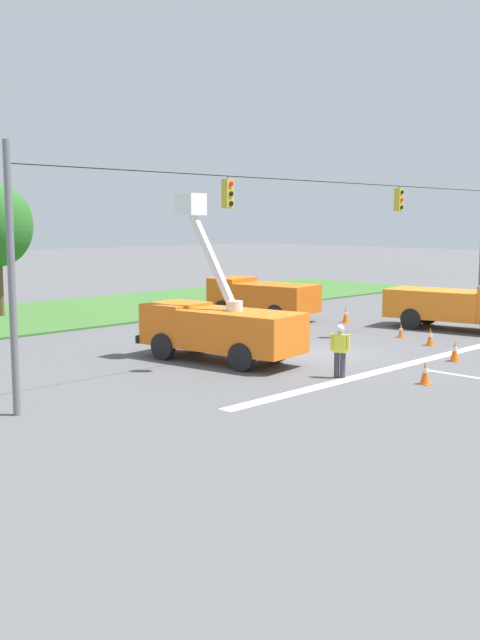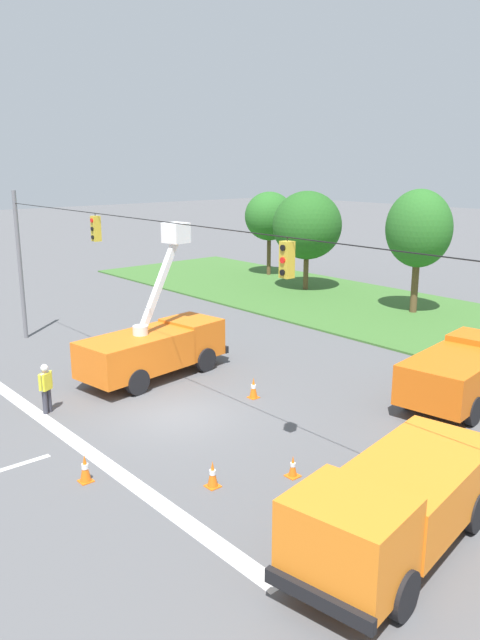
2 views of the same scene
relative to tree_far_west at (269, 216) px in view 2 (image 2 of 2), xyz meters
name	(u,v)px [view 2 (image 2 of 2)]	position (x,y,z in m)	size (l,w,h in m)	color
ground_plane	(177,415)	(17.86, -21.14, -4.53)	(200.00, 200.00, 0.00)	#565659
grass_verge	(457,327)	(17.86, -3.14, -4.48)	(56.00, 12.00, 0.10)	#3D6B2D
lane_markings	(34,460)	(17.86, -26.24, -4.53)	(17.60, 15.25, 0.01)	silver
signal_gantry	(174,295)	(17.88, -21.15, -0.28)	(26.20, 0.33, 7.20)	slate
tree_far_west	(269,216)	(0.00, 0.00, 0.00)	(3.67, 3.71, 6.36)	brown
tree_west	(307,225)	(5.79, -2.00, -0.13)	(4.61, 4.57, 6.67)	brown
tree_centre	(419,229)	(14.46, -2.17, 0.33)	(3.82, 3.36, 7.07)	brown
utility_truck_bucket_lift	(155,345)	(13.98, -19.45, -3.20)	(3.10, 6.61, 6.13)	orange
utility_truck_support_near	(396,503)	(27.38, -21.91, -3.33)	(3.42, 6.94, 2.22)	orange
utility_truck_support_far	(462,371)	(23.58, -12.67, -3.34)	(3.20, 6.12, 2.12)	orange
road_worker	(46,386)	(14.72, -24.41, -3.53)	(0.39, 0.60, 1.77)	#383842
traffic_cone_foreground_left	(459,442)	(25.77, -16.49, -4.14)	(0.36, 0.36, 0.78)	orange
traffic_cone_mid_left	(293,467)	(23.50, -21.18, -4.23)	(0.36, 0.36, 0.63)	orange
traffic_cone_near_bucket	(253,388)	(18.34, -18.02, -4.14)	(0.36, 0.36, 0.79)	orange
traffic_cone_lane_edge_b	(213,474)	(22.50, -23.21, -4.16)	(0.36, 0.36, 0.75)	orange
traffic_cone_far_left	(85,468)	(20.01, -25.67, -4.13)	(0.36, 0.36, 0.80)	orange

